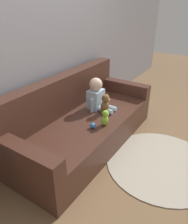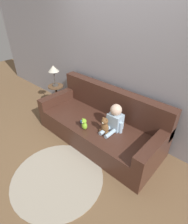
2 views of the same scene
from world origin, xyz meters
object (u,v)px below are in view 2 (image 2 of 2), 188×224
Objects in this scene: person_baby at (115,119)px; side_table at (54,77)px; teddy_bear_brown at (105,126)px; toy_ball at (82,122)px; couch at (101,124)px; plush_toy_side at (84,124)px.

side_table is at bearing 175.79° from person_baby.
teddy_bear_brown is 0.43m from toy_ball.
side_table is (-1.34, 0.08, 0.48)m from couch.
couch is 1.42m from side_table.
person_baby is 1.65× the size of teddy_bear_brown.
person_baby is 2.20× the size of plush_toy_side.
plush_toy_side reaches higher than toy_ball.
teddy_bear_brown is 3.94× the size of toy_ball.
toy_ball is at bearing -17.16° from side_table.
plush_toy_side is 0.19× the size of side_table.
side_table reaches higher than couch.
toy_ball is at bearing -119.32° from couch.
plush_toy_side is 1.42m from side_table.
teddy_bear_brown is at bearing -10.16° from side_table.
side_table is (-1.65, 0.12, 0.20)m from person_baby.
teddy_bear_brown is 1.64m from side_table.
person_baby reaches higher than teddy_bear_brown.
plush_toy_side is 0.17m from toy_ball.
side_table reaches higher than person_baby.
person_baby is 1.67m from side_table.
couch is 0.35m from toy_ball.
couch is 0.39m from teddy_bear_brown.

